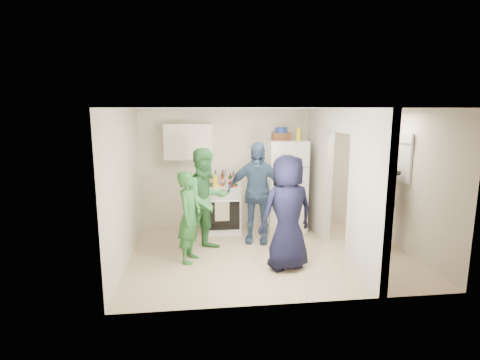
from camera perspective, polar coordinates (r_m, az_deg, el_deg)
name	(u,v)px	position (r m, az deg, el deg)	size (l,w,h in m)	color
floor	(270,254)	(6.67, 4.60, -11.17)	(4.80, 4.80, 0.00)	#C9B98E
wall_back	(255,168)	(7.96, 2.35, 1.80)	(4.80, 4.80, 0.00)	silver
wall_front	(298,210)	(4.70, 8.89, -4.59)	(4.80, 4.80, 0.00)	silver
wall_left	(125,187)	(6.30, -17.17, -1.05)	(3.40, 3.40, 0.00)	silver
wall_right	(405,181)	(7.18, 23.89, -0.09)	(3.40, 3.40, 0.00)	silver
ceiling	(272,108)	(6.19, 4.95, 10.85)	(4.80, 4.80, 0.00)	white
partition_pier_back	(319,172)	(7.67, 11.95, 1.23)	(0.12, 1.20, 2.50)	silver
partition_pier_front	(369,197)	(5.67, 19.02, -2.42)	(0.12, 1.20, 2.50)	silver
partition_header	(343,120)	(6.54, 15.40, 8.75)	(0.12, 1.00, 0.40)	silver
stove	(221,208)	(7.71, -2.93, -4.34)	(0.81, 0.67, 0.96)	white
upper_cabinet	(188,141)	(7.61, -7.92, 5.85)	(0.95, 0.34, 0.70)	silver
fridge	(285,186)	(7.78, 6.93, -0.84)	(0.77, 0.75, 1.87)	white
wicker_basket	(281,136)	(7.67, 6.28, 6.62)	(0.35, 0.25, 0.15)	brown
blue_bowl	(281,130)	(7.66, 6.30, 7.59)	(0.24, 0.24, 0.11)	navy
yellow_cup_stack_top	(299,134)	(7.60, 8.91, 6.90)	(0.09, 0.09, 0.25)	yellow
wall_clock	(258,147)	(7.89, 2.76, 5.01)	(0.22, 0.22, 0.03)	white
spice_shelf	(256,164)	(7.90, 2.41, 2.46)	(0.35, 0.08, 0.03)	olive
nook_window	(400,157)	(7.29, 23.20, 3.29)	(0.03, 0.70, 0.80)	black
nook_window_frame	(399,157)	(7.28, 23.10, 3.29)	(0.04, 0.76, 0.86)	white
nook_valance	(399,137)	(7.23, 23.13, 6.04)	(0.04, 0.82, 0.18)	white
yellow_cup_stack_stove	(215,182)	(7.36, -3.79, -0.26)	(0.09, 0.09, 0.25)	yellow
red_cup	(232,184)	(7.41, -1.17, -0.66)	(0.09, 0.09, 0.12)	#B3160B
person_green_left	(189,217)	(6.18, -7.74, -5.58)	(0.55, 0.36, 1.52)	#296732
person_green_center	(206,200)	(6.58, -5.21, -3.11)	(0.89, 0.69, 1.83)	#387D37
person_denim	(256,193)	(6.99, 2.52, -1.94)	(1.11, 0.46, 1.90)	#334970
person_navy	(287,213)	(5.87, 7.21, -4.94)	(0.88, 0.58, 1.81)	black
person_nook	(381,205)	(7.13, 20.72, -3.58)	(1.04, 0.60, 1.61)	black
bottle_a	(206,179)	(7.68, -5.15, 0.21)	(0.06, 0.06, 0.26)	maroon
bottle_b	(211,179)	(7.49, -4.43, 0.17)	(0.06, 0.06, 0.31)	#194D28
bottle_c	(216,177)	(7.73, -3.74, 0.43)	(0.08, 0.08, 0.29)	#A7B4B5
bottle_d	(223,180)	(7.51, -2.68, 0.05)	(0.07, 0.07, 0.27)	maroon
bottle_e	(225,177)	(7.75, -2.27, 0.49)	(0.06, 0.06, 0.30)	#A6A9B8
bottle_f	(230,179)	(7.62, -1.50, 0.17)	(0.07, 0.07, 0.25)	#143719
bottle_g	(233,177)	(7.75, -1.02, 0.42)	(0.07, 0.07, 0.27)	#955531
bottle_h	(207,179)	(7.44, -5.07, 0.09)	(0.06, 0.06, 0.31)	#A4A9B0
bottle_i	(223,177)	(7.69, -2.64, 0.45)	(0.08, 0.08, 0.31)	#4A370C
bottle_j	(236,180)	(7.50, -0.56, -0.05)	(0.07, 0.07, 0.24)	#24551D
bottle_k	(209,178)	(7.59, -4.68, 0.30)	(0.07, 0.07, 0.31)	brown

